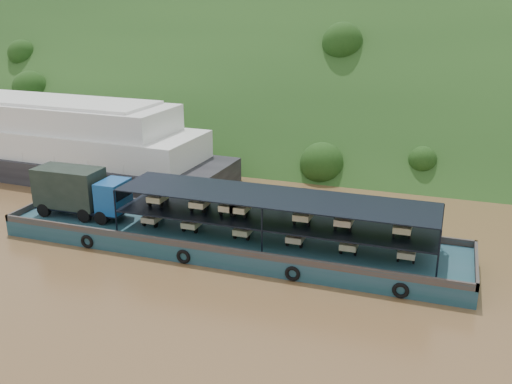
% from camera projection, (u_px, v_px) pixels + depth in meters
% --- Properties ---
extents(ground, '(160.00, 160.00, 0.00)m').
position_uv_depth(ground, '(268.00, 247.00, 43.17)').
color(ground, brown).
rests_on(ground, ground).
extents(hillside, '(140.00, 39.60, 39.60)m').
position_uv_depth(hillside, '(353.00, 141.00, 75.37)').
color(hillside, '#183513').
rests_on(hillside, ground).
extents(cargo_barge, '(35.00, 7.18, 5.09)m').
position_uv_depth(cargo_barge, '(208.00, 230.00, 42.96)').
color(cargo_barge, '#133D43').
rests_on(cargo_barge, ground).
extents(passenger_ferry, '(39.85, 11.31, 8.00)m').
position_uv_depth(passenger_ferry, '(52.00, 141.00, 60.57)').
color(passenger_ferry, black).
rests_on(passenger_ferry, ground).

